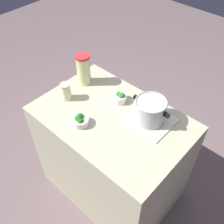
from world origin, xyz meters
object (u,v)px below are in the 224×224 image
(lemonade_pitcher, at_px, (83,69))
(broccoli_bowl_front, at_px, (80,120))
(cooking_pot, at_px, (150,110))
(mason_jar, at_px, (66,91))
(broccoli_bowl_center, at_px, (120,97))

(lemonade_pitcher, bearing_deg, broccoli_bowl_front, -47.06)
(cooking_pot, relative_size, mason_jar, 2.11)
(broccoli_bowl_front, xyz_separation_m, broccoli_bowl_center, (0.05, 0.35, 0.00))
(broccoli_bowl_front, distance_m, broccoli_bowl_center, 0.36)
(mason_jar, bearing_deg, lemonade_pitcher, 100.74)
(cooking_pot, height_order, broccoli_bowl_center, cooking_pot)
(mason_jar, xyz_separation_m, broccoli_bowl_front, (0.26, -0.11, -0.03))
(cooking_pot, xyz_separation_m, mason_jar, (-0.59, -0.23, -0.03))
(lemonade_pitcher, relative_size, broccoli_bowl_front, 2.15)
(mason_jar, bearing_deg, cooking_pot, 21.59)
(cooking_pot, distance_m, broccoli_bowl_front, 0.48)
(lemonade_pitcher, distance_m, broccoli_bowl_front, 0.46)
(lemonade_pitcher, distance_m, mason_jar, 0.23)
(broccoli_bowl_front, relative_size, broccoli_bowl_center, 1.04)
(cooking_pot, xyz_separation_m, broccoli_bowl_front, (-0.33, -0.34, -0.06))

